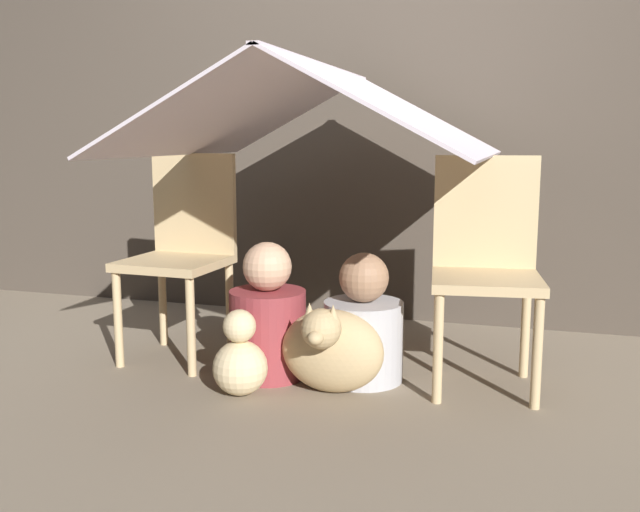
{
  "coord_description": "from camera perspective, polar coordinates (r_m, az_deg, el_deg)",
  "views": [
    {
      "loc": [
        0.81,
        -2.48,
        0.96
      ],
      "look_at": [
        0.0,
        0.2,
        0.49
      ],
      "focal_mm": 40.0,
      "sensor_mm": 36.0,
      "label": 1
    }
  ],
  "objects": [
    {
      "name": "plush_toy",
      "position": [
        2.7,
        -6.41,
        -8.31
      ],
      "size": [
        0.21,
        0.21,
        0.33
      ],
      "color": "beige",
      "rests_on": "ground_plane"
    },
    {
      "name": "ground_plane",
      "position": [
        2.78,
        -1.21,
        -10.61
      ],
      "size": [
        8.8,
        8.8,
        0.0
      ],
      "primitive_type": "plane",
      "color": "gray"
    },
    {
      "name": "chair_left",
      "position": [
        3.16,
        -10.93,
        0.76
      ],
      "size": [
        0.42,
        0.42,
        0.89
      ],
      "rotation": [
        0.0,
        0.0,
        -0.05
      ],
      "color": "#D1B27F",
      "rests_on": "ground_plane"
    },
    {
      "name": "chair_right",
      "position": [
        2.8,
        13.11,
        -0.4
      ],
      "size": [
        0.45,
        0.45,
        0.89
      ],
      "rotation": [
        0.0,
        0.0,
        0.13
      ],
      "color": "#D1B27F",
      "rests_on": "ground_plane"
    },
    {
      "name": "floor_cushion",
      "position": [
        3.15,
        -1.82,
        -7.22
      ],
      "size": [
        0.33,
        0.26,
        0.1
      ],
      "color": "#4C7FB2",
      "rests_on": "ground_plane"
    },
    {
      "name": "person_second",
      "position": [
        2.83,
        3.49,
        -5.84
      ],
      "size": [
        0.32,
        0.32,
        0.51
      ],
      "color": "#B2B2B7",
      "rests_on": "ground_plane"
    },
    {
      "name": "sheet_canopy",
      "position": [
        2.81,
        0.0,
        11.65
      ],
      "size": [
        1.31,
        1.37,
        0.35
      ],
      "color": "silver"
    },
    {
      "name": "wall_back",
      "position": [
        3.77,
        4.45,
        13.94
      ],
      "size": [
        7.0,
        0.05,
        2.5
      ],
      "color": "#4C4238",
      "rests_on": "ground_plane"
    },
    {
      "name": "person_front",
      "position": [
        2.88,
        -4.19,
        -5.23
      ],
      "size": [
        0.31,
        0.31,
        0.55
      ],
      "color": "maroon",
      "rests_on": "ground_plane"
    },
    {
      "name": "dog",
      "position": [
        2.69,
        0.9,
        -7.39
      ],
      "size": [
        0.39,
        0.36,
        0.38
      ],
      "color": "tan",
      "rests_on": "ground_plane"
    }
  ]
}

